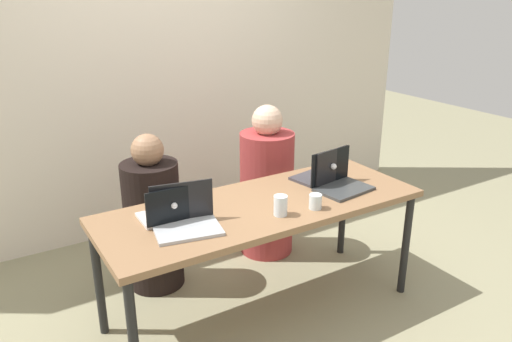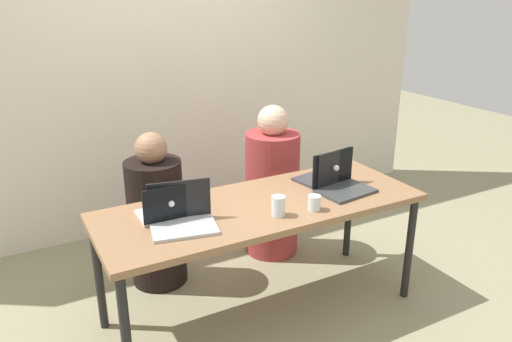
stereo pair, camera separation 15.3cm
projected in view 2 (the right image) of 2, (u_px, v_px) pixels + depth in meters
ground_plane at (261, 310)px, 3.20m from camera, size 12.00×12.00×0.00m
back_wall at (169, 80)px, 4.07m from camera, size 5.05×0.10×2.47m
desk at (262, 213)px, 2.96m from camera, size 1.94×0.72×0.75m
person_on_left at (156, 218)px, 3.37m from camera, size 0.40×0.40×1.08m
person_on_right at (272, 189)px, 3.76m from camera, size 0.47×0.47×1.16m
laptop_back_right at (325, 175)px, 3.23m from camera, size 0.33×0.30×0.24m
laptop_front_left at (182, 218)px, 2.64m from camera, size 0.38×0.30×0.23m
laptop_back_left at (168, 210)px, 2.74m from camera, size 0.31×0.25×0.21m
laptop_front_right at (341, 183)px, 3.11m from camera, size 0.36×0.30×0.24m
water_glass_right at (314, 204)px, 2.84m from camera, size 0.07×0.07×0.09m
water_glass_center at (278, 207)px, 2.76m from camera, size 0.08×0.08×0.12m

